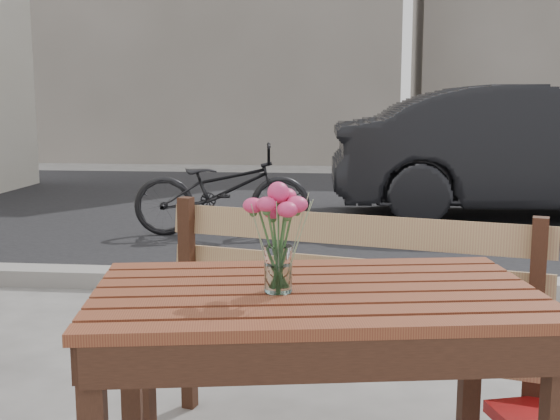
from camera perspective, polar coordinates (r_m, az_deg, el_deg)
name	(u,v)px	position (r m, az deg, el deg)	size (l,w,h in m)	color
street	(344,233)	(7.06, 5.23, -1.88)	(30.00, 8.12, 0.12)	black
main_table	(315,331)	(2.14, 2.88, -9.80)	(1.42, 0.98, 0.81)	maroon
main_bench	(340,301)	(2.75, 4.91, -7.36)	(1.62, 0.84, 0.97)	#A57955
main_vase	(278,224)	(2.01, -0.15, -1.16)	(0.18, 0.18, 0.32)	white
parked_car	(533,152)	(8.58, 19.84, 4.44)	(1.60, 4.58, 1.51)	black
bicycle	(222,190)	(7.04, -4.73, 1.66)	(0.61, 1.76, 0.92)	black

